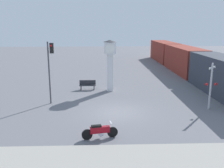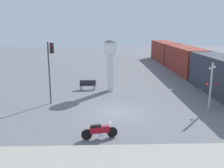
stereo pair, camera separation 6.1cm
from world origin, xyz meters
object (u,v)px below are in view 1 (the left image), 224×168
object	(u,v)px
clock_tower	(110,57)
freight_train	(184,60)
bench	(88,85)
railroad_crossing_signal	(211,84)
motorcycle	(100,131)
traffic_light	(50,62)

from	to	relation	value
clock_tower	freight_train	size ratio (longest dim) A/B	0.15
clock_tower	bench	distance (m)	3.55
freight_train	bench	distance (m)	15.49
railroad_crossing_signal	motorcycle	bearing A→B (deg)	-149.71
freight_train	bench	world-z (taller)	freight_train
railroad_crossing_signal	traffic_light	bearing A→B (deg)	171.28
freight_train	bench	bearing A→B (deg)	-144.04
motorcycle	clock_tower	world-z (taller)	clock_tower
motorcycle	railroad_crossing_signal	distance (m)	9.62
freight_train	traffic_light	world-z (taller)	traffic_light
traffic_light	railroad_crossing_signal	xyz separation A→B (m)	(12.12, -1.86, -1.45)
motorcycle	railroad_crossing_signal	world-z (taller)	railroad_crossing_signal
freight_train	clock_tower	bearing A→B (deg)	-137.16
motorcycle	traffic_light	world-z (taller)	traffic_light
clock_tower	traffic_light	distance (m)	6.20
clock_tower	traffic_light	bearing A→B (deg)	-140.68
railroad_crossing_signal	bench	world-z (taller)	railroad_crossing_signal
motorcycle	clock_tower	size ratio (longest dim) A/B	0.42
traffic_light	clock_tower	bearing A→B (deg)	39.32
traffic_light	bench	world-z (taller)	traffic_light
clock_tower	motorcycle	bearing A→B (deg)	-94.72
bench	freight_train	bearing A→B (deg)	35.96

